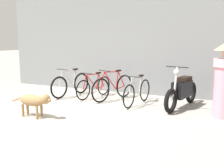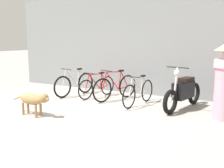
# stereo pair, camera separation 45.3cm
# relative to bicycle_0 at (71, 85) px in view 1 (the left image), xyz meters

# --- Properties ---
(ground_plane) EXTENTS (60.00, 60.00, 0.00)m
(ground_plane) POSITION_rel_bicycle_0_xyz_m (1.09, -1.93, -0.36)
(ground_plane) COLOR #9E998E
(shop_wall_back) EXTENTS (8.65, 0.20, 3.26)m
(shop_wall_back) POSITION_rel_bicycle_0_xyz_m (1.09, 1.29, 1.27)
(shop_wall_back) COLOR slate
(shop_wall_back) RESTS_ON ground
(bicycle_0) EXTENTS (0.48, 1.65, 0.89)m
(bicycle_0) POSITION_rel_bicycle_0_xyz_m (0.00, 0.00, 0.00)
(bicycle_0) COLOR black
(bicycle_0) RESTS_ON ground
(bicycle_1) EXTENTS (0.48, 1.55, 0.80)m
(bicycle_1) POSITION_rel_bicycle_0_xyz_m (0.78, 0.11, -0.03)
(bicycle_1) COLOR black
(bicycle_1) RESTS_ON ground
(bicycle_2) EXTENTS (0.64, 1.63, 0.91)m
(bicycle_2) POSITION_rel_bicycle_0_xyz_m (1.44, 0.07, 0.01)
(bicycle_2) COLOR black
(bicycle_2) RESTS_ON ground
(bicycle_3) EXTENTS (0.46, 1.62, 0.83)m
(bicycle_3) POSITION_rel_bicycle_0_xyz_m (2.29, -0.17, -0.01)
(bicycle_3) COLOR black
(bicycle_3) RESTS_ON ground
(motorcycle) EXTENTS (0.63, 1.91, 1.12)m
(motorcycle) POSITION_rel_bicycle_0_xyz_m (3.46, -0.03, 0.08)
(motorcycle) COLOR black
(motorcycle) RESTS_ON ground
(stray_dog) EXTENTS (1.22, 0.32, 0.58)m
(stray_dog) POSITION_rel_bicycle_0_xyz_m (0.55, -2.33, 0.03)
(stray_dog) COLOR #997247
(stray_dog) RESTS_ON ground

